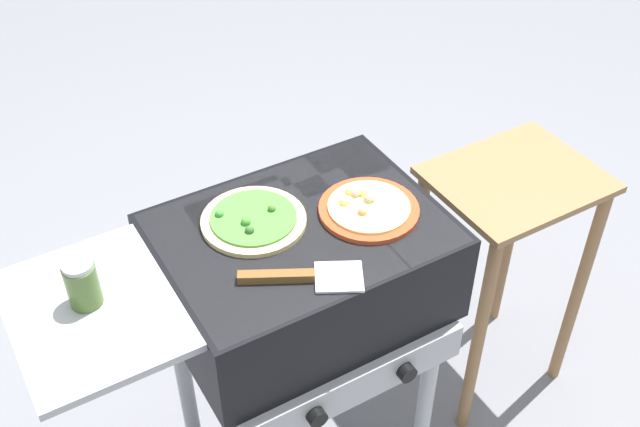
# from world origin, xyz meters

# --- Properties ---
(grill) EXTENTS (0.96, 0.53, 0.90)m
(grill) POSITION_xyz_m (-0.01, -0.00, 0.76)
(grill) COLOR black
(grill) RESTS_ON ground_plane
(pizza_cheese) EXTENTS (0.23, 0.23, 0.03)m
(pizza_cheese) POSITION_xyz_m (0.16, -0.03, 0.91)
(pizza_cheese) COLOR #C64723
(pizza_cheese) RESTS_ON grill
(pizza_veggie) EXTENTS (0.24, 0.24, 0.03)m
(pizza_veggie) POSITION_xyz_m (-0.08, 0.07, 0.91)
(pizza_veggie) COLOR #E0C17F
(pizza_veggie) RESTS_ON grill
(sauce_jar) EXTENTS (0.07, 0.07, 0.11)m
(sauce_jar) POSITION_xyz_m (-0.48, 0.02, 0.95)
(sauce_jar) COLOR #4C6B2D
(sauce_jar) RESTS_ON grill
(spatula) EXTENTS (0.26, 0.17, 0.02)m
(spatula) POSITION_xyz_m (-0.08, -0.14, 0.91)
(spatula) COLOR #B7BABF
(spatula) RESTS_ON grill
(prep_table) EXTENTS (0.44, 0.36, 0.79)m
(prep_table) POSITION_xyz_m (0.66, 0.00, 0.56)
(prep_table) COLOR olive
(prep_table) RESTS_ON ground_plane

